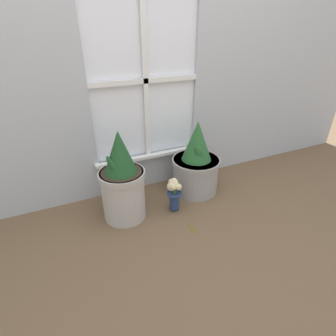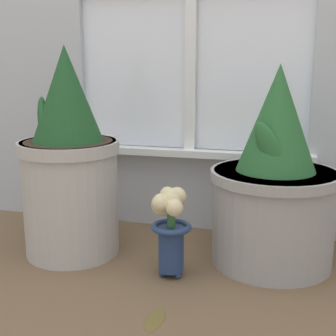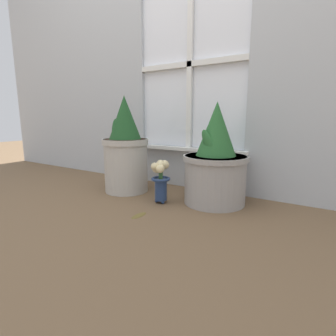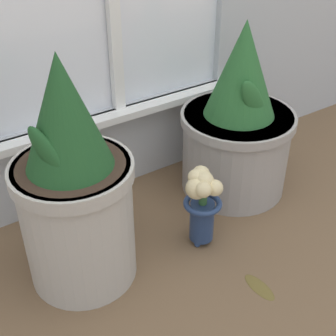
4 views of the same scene
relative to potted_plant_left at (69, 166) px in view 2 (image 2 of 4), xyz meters
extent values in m
plane|color=brown|center=(0.31, -0.35, -0.28)|extent=(10.00, 10.00, 0.00)
cube|color=#B2B7BC|center=(0.31, 0.34, -0.14)|extent=(0.81, 0.05, 0.30)
cube|color=white|center=(0.31, 0.30, 0.00)|extent=(0.87, 0.06, 0.02)
cylinder|color=#B7B2A8|center=(0.00, 0.00, -0.10)|extent=(0.29, 0.29, 0.36)
cylinder|color=#B7B2A8|center=(0.00, 0.00, 0.06)|extent=(0.31, 0.31, 0.04)
cylinder|color=#38281E|center=(0.00, 0.00, 0.07)|extent=(0.27, 0.27, 0.01)
cone|color=#1E4C23|center=(0.00, 0.00, 0.22)|extent=(0.22, 0.22, 0.29)
ellipsoid|color=#1E4C23|center=(-0.06, -0.04, 0.15)|extent=(0.09, 0.12, 0.15)
cylinder|color=#9E9993|center=(0.62, 0.09, -0.14)|extent=(0.36, 0.36, 0.29)
cylinder|color=#9E9993|center=(0.62, 0.09, -0.01)|extent=(0.38, 0.38, 0.03)
cylinder|color=#38281E|center=(0.62, 0.09, 0.00)|extent=(0.33, 0.33, 0.01)
cone|color=#28602D|center=(0.62, 0.09, 0.16)|extent=(0.23, 0.23, 0.31)
ellipsoid|color=#28602D|center=(0.61, 0.01, 0.08)|extent=(0.13, 0.05, 0.17)
sphere|color=navy|center=(0.35, -0.06, -0.27)|extent=(0.02, 0.02, 0.02)
sphere|color=navy|center=(0.33, -0.10, -0.27)|extent=(0.02, 0.02, 0.02)
sphere|color=navy|center=(0.37, -0.10, -0.27)|extent=(0.02, 0.02, 0.02)
cylinder|color=navy|center=(0.35, -0.09, -0.20)|extent=(0.07, 0.07, 0.13)
torus|color=navy|center=(0.35, -0.09, -0.14)|extent=(0.11, 0.11, 0.02)
cylinder|color=#386633|center=(0.35, -0.09, -0.10)|extent=(0.02, 0.02, 0.07)
sphere|color=beige|center=(0.35, -0.09, -0.06)|extent=(0.06, 0.06, 0.06)
sphere|color=beige|center=(0.36, -0.06, -0.06)|extent=(0.05, 0.05, 0.05)
sphere|color=beige|center=(0.33, -0.07, -0.05)|extent=(0.04, 0.04, 0.04)
sphere|color=beige|center=(0.32, -0.09, -0.07)|extent=(0.06, 0.06, 0.06)
sphere|color=beige|center=(0.33, -0.11, -0.06)|extent=(0.05, 0.05, 0.05)
sphere|color=beige|center=(0.37, -0.12, -0.07)|extent=(0.05, 0.05, 0.05)
ellipsoid|color=brown|center=(0.37, -0.33, -0.28)|extent=(0.04, 0.11, 0.01)
camera|label=1|loc=(-0.34, -1.49, 0.93)|focal=28.00mm
camera|label=2|loc=(0.66, -1.29, 0.32)|focal=50.00mm
camera|label=3|loc=(1.20, -1.34, 0.22)|focal=28.00mm
camera|label=4|loc=(-0.33, -0.92, 0.71)|focal=50.00mm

